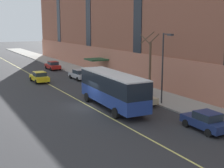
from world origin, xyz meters
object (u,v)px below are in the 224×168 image
object	(u,v)px
parked_car_red_0	(53,65)
street_tree_mid_block	(150,64)
city_bus	(112,88)
street_lamp	(164,61)
parked_car_silver_1	(79,74)
parked_car_champagne_2	(140,97)
parked_car_darkgray_5	(99,82)
fire_hydrant	(99,79)
parked_car_navy_4	(206,121)
taxi_cab	(39,77)

from	to	relation	value
parked_car_red_0	street_tree_mid_block	xyz separation A→B (m)	(3.26, -26.47, 3.02)
city_bus	street_lamp	xyz separation A→B (m)	(5.29, -1.36, 2.53)
parked_car_silver_1	parked_car_champagne_2	size ratio (longest dim) A/B	1.00
parked_car_darkgray_5	parked_car_silver_1	bearing A→B (deg)	88.35
parked_car_red_0	parked_car_darkgray_5	distance (m)	19.56
fire_hydrant	parked_car_darkgray_5	bearing A→B (deg)	-116.02
parked_car_darkgray_5	fire_hydrant	bearing A→B (deg)	63.98
parked_car_red_0	street_tree_mid_block	distance (m)	26.84
city_bus	parked_car_darkgray_5	world-z (taller)	city_bus
parked_car_red_0	parked_car_navy_4	world-z (taller)	same
street_tree_mid_block	fire_hydrant	bearing A→B (deg)	97.88
parked_car_champagne_2	parked_car_darkgray_5	distance (m)	9.71
parked_car_silver_1	parked_car_champagne_2	world-z (taller)	same
parked_car_red_0	parked_car_navy_4	distance (m)	38.89
parked_car_red_0	parked_car_navy_4	size ratio (longest dim) A/B	1.07
city_bus	street_tree_mid_block	world-z (taller)	street_tree_mid_block
parked_car_red_0	parked_car_champagne_2	size ratio (longest dim) A/B	1.02
parked_car_darkgray_5	taxi_cab	xyz separation A→B (m)	(-5.82, 8.01, 0.00)
parked_car_champagne_2	parked_car_navy_4	distance (m)	9.62
fire_hydrant	parked_car_red_0	bearing A→B (deg)	96.44
street_tree_mid_block	parked_car_champagne_2	bearing A→B (deg)	-138.57
taxi_cab	fire_hydrant	xyz separation A→B (m)	(7.60, -4.35, -0.29)
city_bus	parked_car_red_0	world-z (taller)	city_bus
parked_car_silver_1	city_bus	bearing A→B (deg)	-101.83
parked_car_navy_4	parked_car_red_0	bearing A→B (deg)	89.94
street_lamp	fire_hydrant	distance (m)	15.50
parked_car_darkgray_5	city_bus	bearing A→B (deg)	-108.95
parked_car_silver_1	taxi_cab	world-z (taller)	same
street_tree_mid_block	parked_car_darkgray_5	bearing A→B (deg)	115.19
city_bus	fire_hydrant	xyz separation A→B (m)	(5.19, 13.58, -1.59)
parked_car_red_0	street_lamp	world-z (taller)	street_lamp
parked_car_navy_4	city_bus	bearing A→B (deg)	109.65
parked_car_champagne_2	street_lamp	world-z (taller)	street_lamp
parked_car_darkgray_5	parked_car_red_0	bearing A→B (deg)	90.02
parked_car_red_0	city_bus	bearing A→B (deg)	-96.58
city_bus	taxi_cab	world-z (taller)	city_bus
parked_car_champagne_2	street_tree_mid_block	xyz separation A→B (m)	(3.18, 2.80, 3.02)
parked_car_red_0	fire_hydrant	size ratio (longest dim) A/B	6.37
parked_car_silver_1	parked_car_navy_4	size ratio (longest dim) A/B	1.05
parked_car_red_0	taxi_cab	bearing A→B (deg)	-116.70
city_bus	taxi_cab	size ratio (longest dim) A/B	2.42
street_lamp	fire_hydrant	world-z (taller)	street_lamp
parked_car_navy_4	parked_car_silver_1	bearing A→B (deg)	89.44
street_tree_mid_block	city_bus	bearing A→B (deg)	-155.63
city_bus	parked_car_darkgray_5	bearing A→B (deg)	71.05
city_bus	parked_car_red_0	size ratio (longest dim) A/B	2.36
city_bus	fire_hydrant	distance (m)	14.63
parked_car_red_0	parked_car_silver_1	xyz separation A→B (m)	(0.22, -12.21, -0.00)
parked_car_darkgray_5	taxi_cab	bearing A→B (deg)	125.99
parked_car_red_0	parked_car_silver_1	size ratio (longest dim) A/B	1.02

